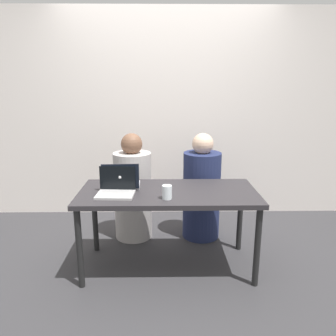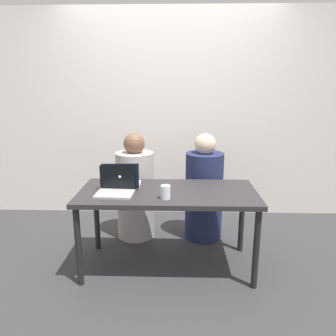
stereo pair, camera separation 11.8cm
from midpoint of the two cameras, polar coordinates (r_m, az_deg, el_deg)
name	(u,v)px [view 2 (the right image)]	position (r m, az deg, el deg)	size (l,w,h in m)	color
ground_plane	(168,266)	(3.04, 1.12, -16.63)	(12.00, 12.00, 0.00)	#333235
back_wall	(171,115)	(3.94, 1.42, 9.14)	(4.50, 0.10, 2.41)	silver
desk	(168,199)	(2.77, 1.18, -5.35)	(1.49, 0.70, 0.70)	#2B282B
person_on_left	(135,192)	(3.40, -4.71, -4.15)	(0.39, 0.39, 1.10)	#B4ADA9
person_on_right	(204,192)	(3.40, 7.27, -4.25)	(0.45, 0.45, 1.10)	#20284E
laptop_front_left	(116,188)	(2.69, -7.87, -3.47)	(0.31, 0.26, 0.22)	#B6B3B2
laptop_back_left	(122,182)	(2.85, -6.89, -2.40)	(0.32, 0.28, 0.23)	silver
water_glass_center	(166,193)	(2.55, 0.89, -4.39)	(0.08, 0.08, 0.11)	white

